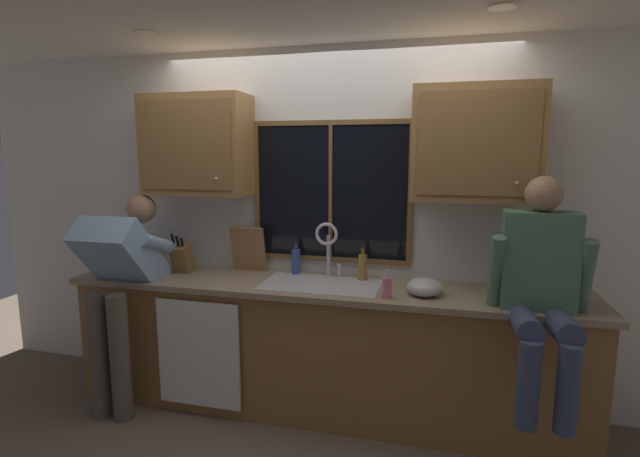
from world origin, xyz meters
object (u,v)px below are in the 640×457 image
(cutting_board, at_px, (248,249))
(soap_dispenser, at_px, (387,287))
(knife_block, at_px, (182,258))
(bottle_green_glass, at_px, (363,266))
(mixing_bowl, at_px, (424,287))
(person_sitting_on_counter, at_px, (541,281))
(bottle_tall_clear, at_px, (296,261))
(person_standing, at_px, (121,279))

(cutting_board, xyz_separation_m, soap_dispenser, (1.09, -0.42, -0.10))
(knife_block, distance_m, cutting_board, 0.50)
(knife_block, xyz_separation_m, bottle_green_glass, (1.34, 0.12, -0.01))
(mixing_bowl, bearing_deg, person_sitting_on_counter, -16.69)
(cutting_board, bearing_deg, bottle_tall_clear, 1.01)
(mixing_bowl, bearing_deg, person_standing, -174.28)
(soap_dispenser, bearing_deg, cutting_board, 159.04)
(person_sitting_on_counter, height_order, mixing_bowl, person_sitting_on_counter)
(mixing_bowl, distance_m, bottle_tall_clear, 0.99)
(cutting_board, height_order, bottle_green_glass, cutting_board)
(person_standing, height_order, cutting_board, person_standing)
(mixing_bowl, relative_size, soap_dispenser, 1.26)
(bottle_tall_clear, bearing_deg, knife_block, -168.50)
(soap_dispenser, xyz_separation_m, bottle_tall_clear, (-0.72, 0.42, 0.03))
(person_sitting_on_counter, height_order, cutting_board, person_sitting_on_counter)
(soap_dispenser, height_order, bottle_green_glass, bottle_green_glass)
(mixing_bowl, relative_size, bottle_tall_clear, 0.94)
(knife_block, xyz_separation_m, mixing_bowl, (1.78, -0.13, -0.06))
(person_sitting_on_counter, distance_m, cutting_board, 2.01)
(cutting_board, bearing_deg, knife_block, -160.54)
(person_sitting_on_counter, relative_size, mixing_bowl, 5.49)
(knife_block, bearing_deg, person_standing, -129.67)
(person_standing, relative_size, bottle_tall_clear, 6.15)
(person_standing, distance_m, soap_dispenser, 1.84)
(knife_block, relative_size, bottle_green_glass, 1.34)
(knife_block, bearing_deg, bottle_tall_clear, 11.50)
(person_sitting_on_counter, xyz_separation_m, bottle_green_glass, (-1.07, 0.45, -0.08))
(person_standing, bearing_deg, knife_block, 50.33)
(knife_block, distance_m, bottle_tall_clear, 0.86)
(soap_dispenser, relative_size, bottle_green_glass, 0.75)
(person_sitting_on_counter, height_order, knife_block, person_sitting_on_counter)
(person_standing, distance_m, bottle_tall_clear, 1.23)
(person_standing, height_order, bottle_tall_clear, person_standing)
(person_standing, xyz_separation_m, soap_dispenser, (1.84, 0.08, 0.05))
(mixing_bowl, bearing_deg, bottle_green_glass, 149.57)
(mixing_bowl, bearing_deg, cutting_board, 167.35)
(person_standing, xyz_separation_m, cutting_board, (0.74, 0.50, 0.15))
(cutting_board, height_order, bottle_tall_clear, cutting_board)
(bottle_green_glass, distance_m, bottle_tall_clear, 0.51)
(cutting_board, bearing_deg, mixing_bowl, -12.65)
(person_sitting_on_counter, bearing_deg, mixing_bowl, 163.31)
(person_sitting_on_counter, relative_size, cutting_board, 3.65)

